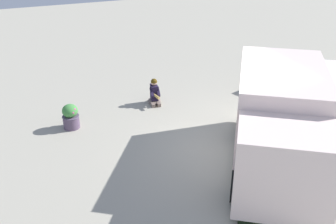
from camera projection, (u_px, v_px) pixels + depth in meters
ground_plane at (234, 149)px, 10.91m from camera, size 40.00×40.00×0.00m
food_truck at (280, 126)px, 9.69m from camera, size 4.37×5.07×2.40m
person_customer at (154, 94)px, 13.31m from camera, size 0.50×0.78×0.88m
planter_flowering_far at (71, 116)px, 11.81m from camera, size 0.51×0.51×0.77m
plaza_bench at (269, 78)px, 14.53m from camera, size 1.83×0.98×0.47m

